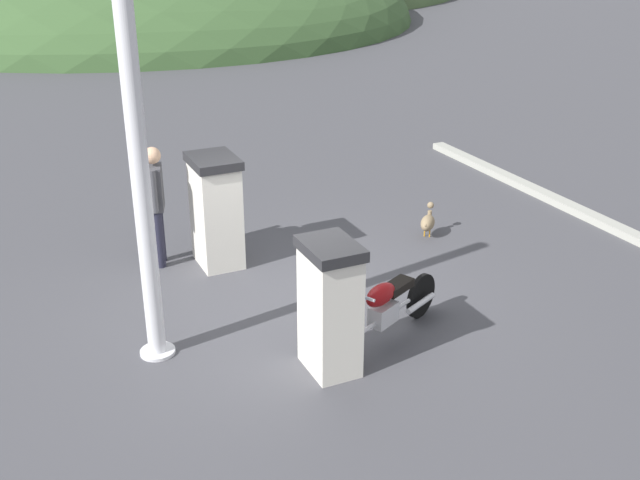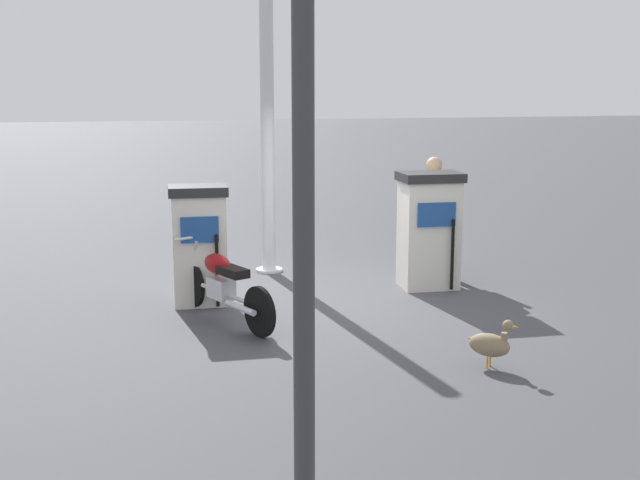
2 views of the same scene
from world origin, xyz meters
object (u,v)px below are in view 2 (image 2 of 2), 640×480
Objects in this scene: attendant_person at (433,207)px; fuel_pump_far at (429,229)px; motorcycle_near_pump at (221,282)px; wandering_duck at (490,344)px; fuel_pump_near at (199,245)px; roadside_traffic_light at (299,61)px; canopy_support_pole at (268,145)px.

fuel_pump_far is at bearing -27.69° from attendant_person.
wandering_duck is at bearing 43.73° from motorcycle_near_pump.
fuel_pump_near is at bearing -78.36° from attendant_person.
fuel_pump_far is 0.38× the size of roadside_traffic_light.
canopy_support_pole is (-1.55, -1.88, 1.08)m from fuel_pump_far.
roadside_traffic_light is at bearing -45.21° from wandering_duck.
wandering_duck is (3.15, 2.39, -0.52)m from fuel_pump_near.
fuel_pump_near is 2.96× the size of wandering_duck.
fuel_pump_near is 3.12m from fuel_pump_far.
motorcycle_near_pump is at bearing 9.80° from fuel_pump_near.
fuel_pump_near is 0.76× the size of motorcycle_near_pump.
wandering_duck is at bearing 13.75° from canopy_support_pole.
fuel_pump_far is 0.92× the size of attendant_person.
fuel_pump_far reaches higher than fuel_pump_near.
fuel_pump_far is at bearing 105.07° from motorcycle_near_pump.
roadside_traffic_light reaches higher than attendant_person.
attendant_person reaches higher than motorcycle_near_pump.
motorcycle_near_pump is at bearing -136.27° from wandering_duck.
motorcycle_near_pump is (0.80, -2.98, -0.35)m from fuel_pump_far.
motorcycle_near_pump is 3.26m from wandering_duck.
fuel_pump_far is at bearing 90.00° from fuel_pump_near.
fuel_pump_near is at bearing -142.87° from wandering_duck.
attendant_person is 0.44× the size of canopy_support_pole.
canopy_support_pole reaches higher than fuel_pump_near.
canopy_support_pole is at bearing 168.83° from roadside_traffic_light.
canopy_support_pole is at bearing -110.24° from attendant_person.
roadside_traffic_light is (5.73, -3.32, 2.03)m from fuel_pump_far.
fuel_pump_far is at bearing 50.48° from canopy_support_pole.
canopy_support_pole reaches higher than wandering_duck.
motorcycle_near_pump is at bearing -65.61° from attendant_person.
roadside_traffic_light is at bearing -30.12° from fuel_pump_far.
canopy_support_pole is (-0.83, -2.26, 0.89)m from attendant_person.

